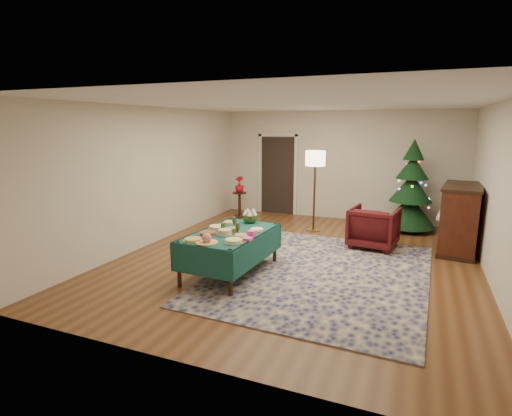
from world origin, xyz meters
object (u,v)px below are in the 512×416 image
at_px(armchair, 374,226).
at_px(buffet_table, 231,240).
at_px(christmas_tree, 411,190).
at_px(potted_plant, 239,188).
at_px(side_table, 240,205).
at_px(piano, 460,219).
at_px(floor_lamp, 315,163).
at_px(gift_box, 252,234).

bearing_deg(armchair, buffet_table, 57.82).
relative_size(armchair, christmas_tree, 0.43).
bearing_deg(christmas_tree, potted_plant, -176.91).
bearing_deg(side_table, piano, -11.62).
bearing_deg(potted_plant, side_table, 0.00).
bearing_deg(floor_lamp, buffet_table, -100.16).
bearing_deg(piano, gift_box, -137.17).
height_order(armchair, side_table, armchair).
height_order(armchair, piano, piano).
xyz_separation_m(gift_box, armchair, (1.54, 2.42, -0.29)).
bearing_deg(floor_lamp, potted_plant, 163.26).
relative_size(gift_box, christmas_tree, 0.05).
relative_size(floor_lamp, side_table, 2.79).
bearing_deg(christmas_tree, side_table, -176.91).
relative_size(buffet_table, piano, 1.19).
relative_size(buffet_table, floor_lamp, 1.01).
bearing_deg(side_table, floor_lamp, -16.74).
bearing_deg(armchair, potted_plant, -14.32).
height_order(armchair, floor_lamp, floor_lamp).
bearing_deg(side_table, potted_plant, 0.00).
distance_m(buffet_table, side_table, 4.08).
distance_m(armchair, piano, 1.57).
height_order(gift_box, piano, piano).
bearing_deg(christmas_tree, armchair, -109.63).
height_order(side_table, piano, piano).
relative_size(side_table, piano, 0.42).
relative_size(side_table, christmas_tree, 0.31).
relative_size(buffet_table, potted_plant, 4.28).
xyz_separation_m(potted_plant, christmas_tree, (4.12, 0.22, 0.16)).
distance_m(armchair, side_table, 3.81).
distance_m(floor_lamp, christmas_tree, 2.25).
height_order(potted_plant, piano, piano).
xyz_separation_m(gift_box, potted_plant, (-1.98, 3.86, 0.03)).
height_order(buffet_table, potted_plant, potted_plant).
distance_m(potted_plant, piano, 5.14).
bearing_deg(piano, christmas_tree, 126.06).
distance_m(armchair, potted_plant, 3.82).
xyz_separation_m(armchair, floor_lamp, (-1.39, 0.80, 1.09)).
height_order(side_table, potted_plant, potted_plant).
xyz_separation_m(buffet_table, gift_box, (0.41, -0.11, 0.18)).
bearing_deg(armchair, floor_lamp, -21.94).
relative_size(gift_box, piano, 0.07).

